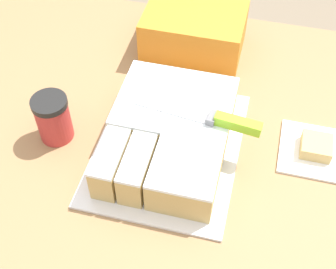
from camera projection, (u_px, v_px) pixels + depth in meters
countertop at (159, 268)px, 1.30m from camera, size 1.40×1.10×0.94m
cake_board at (168, 148)px, 0.98m from camera, size 0.29×0.37×0.01m
cake at (169, 134)px, 0.95m from camera, size 0.24×0.32×0.08m
knife at (220, 120)px, 0.91m from camera, size 0.26×0.06×0.02m
coffee_cup at (53, 118)px, 0.96m from camera, size 0.07×0.07×0.11m
paper_napkin at (314, 151)px, 0.97m from camera, size 0.14×0.14×0.01m
brownie at (316, 146)px, 0.96m from camera, size 0.06×0.06×0.03m
storage_box at (194, 32)px, 1.15m from camera, size 0.24×0.17×0.11m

